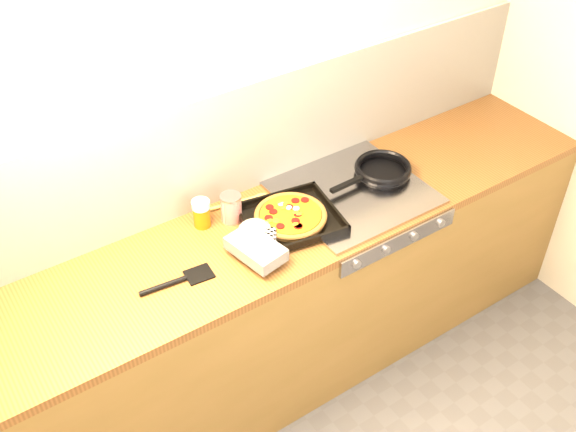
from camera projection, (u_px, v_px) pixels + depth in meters
room_shell at (225, 147)px, 2.73m from camera, size 3.20×3.20×3.20m
counter_run at (267, 308)px, 2.99m from camera, size 3.20×0.62×0.90m
stovetop at (353, 193)px, 2.89m from camera, size 0.60×0.56×0.02m
pizza_on_tray at (280, 224)px, 2.68m from camera, size 0.53×0.42×0.06m
frying_pan at (382, 170)px, 2.97m from camera, size 0.42×0.26×0.04m
tomato_can at (231, 208)px, 2.72m from camera, size 0.10×0.10×0.12m
juice_glass at (202, 213)px, 2.70m from camera, size 0.08×0.08×0.12m
wooden_spoon at (241, 201)px, 2.84m from camera, size 0.30×0.09×0.02m
black_spatula at (178, 281)px, 2.48m from camera, size 0.29×0.09×0.02m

